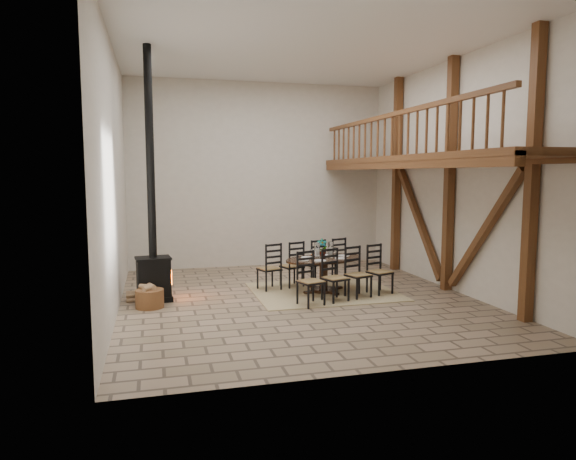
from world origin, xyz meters
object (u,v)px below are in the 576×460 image
object	(u,v)px
wood_stove	(153,246)
log_stack	(134,296)
dining_table	(324,275)
log_basket	(150,298)

from	to	relation	value
wood_stove	log_stack	bearing A→B (deg)	164.53
dining_table	wood_stove	world-z (taller)	wood_stove
dining_table	log_stack	bearing A→B (deg)	159.24
dining_table	log_basket	xyz separation A→B (m)	(-3.62, -0.39, -0.18)
wood_stove	log_stack	world-z (taller)	wood_stove
wood_stove	log_stack	xyz separation A→B (m)	(-0.40, 0.06, -1.02)
dining_table	log_basket	size ratio (longest dim) A/B	5.11
dining_table	log_stack	distance (m)	3.95
dining_table	wood_stove	xyz separation A→B (m)	(-3.54, 0.13, 0.74)
log_basket	dining_table	bearing A→B (deg)	6.17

